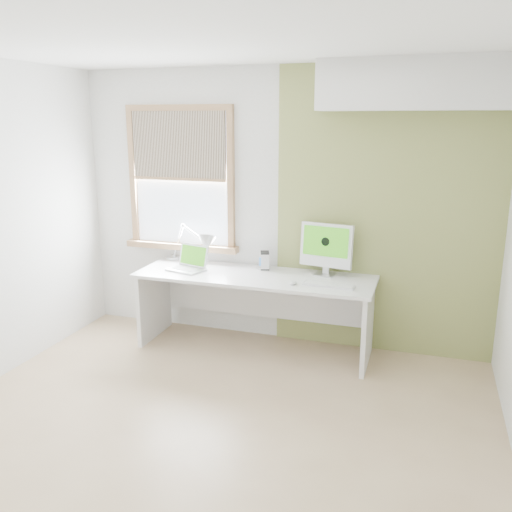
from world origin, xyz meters
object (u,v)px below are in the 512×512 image
at_px(external_drive, 265,260).
at_px(imac, 326,246).
at_px(desk, 256,293).
at_px(desk_lamp, 200,245).
at_px(laptop, 189,264).

xyz_separation_m(external_drive, imac, (0.59, -0.02, 0.19)).
distance_m(desk, imac, 0.79).
height_order(desk_lamp, laptop, desk_lamp).
bearing_deg(desk, desk_lamp, 168.70).
relative_size(laptop, external_drive, 2.33).
bearing_deg(desk_lamp, laptop, -99.43).
bearing_deg(laptop, imac, 9.72).
distance_m(desk_lamp, imac, 1.24).
height_order(desk, imac, imac).
distance_m(desk, external_drive, 0.33).
bearing_deg(desk, laptop, -174.01).
height_order(desk_lamp, external_drive, desk_lamp).
bearing_deg(external_drive, desk_lamp, -175.73).
bearing_deg(external_drive, imac, -2.19).
distance_m(desk, desk_lamp, 0.75).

